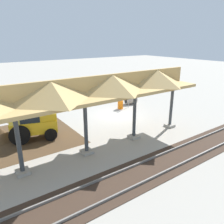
# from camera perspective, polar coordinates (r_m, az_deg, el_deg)

# --- Properties ---
(ground_plane) EXTENTS (120.00, 120.00, 0.00)m
(ground_plane) POSITION_cam_1_polar(r_m,az_deg,el_deg) (20.94, 1.31, -0.88)
(ground_plane) COLOR #9E998E
(dirt_work_zone) EXTENTS (8.08, 7.00, 0.01)m
(dirt_work_zone) POSITION_cam_1_polar(r_m,az_deg,el_deg) (17.47, -23.14, -6.51)
(dirt_work_zone) COLOR #4C3823
(dirt_work_zone) RESTS_ON ground
(platform_canopy) EXTENTS (20.86, 3.20, 4.90)m
(platform_canopy) POSITION_cam_1_polar(r_m,az_deg,el_deg) (12.09, -15.55, 4.57)
(platform_canopy) COLOR #9E998E
(platform_canopy) RESTS_ON ground
(rail_tracks) EXTENTS (60.00, 2.58, 0.15)m
(rail_tracks) POSITION_cam_1_polar(r_m,az_deg,el_deg) (15.51, 20.37, -9.24)
(rail_tracks) COLOR slate
(rail_tracks) RESTS_ON ground
(stop_sign) EXTENTS (0.67, 0.40, 2.36)m
(stop_sign) POSITION_cam_1_polar(r_m,az_deg,el_deg) (23.08, 4.43, 5.29)
(stop_sign) COLOR gray
(stop_sign) RESTS_ON ground
(backhoe) EXTENTS (5.37, 2.69, 2.82)m
(backhoe) POSITION_cam_1_polar(r_m,az_deg,el_deg) (16.68, -20.28, -2.63)
(backhoe) COLOR yellow
(backhoe) RESTS_ON ground
(dirt_mound) EXTENTS (3.92, 3.92, 1.83)m
(dirt_mound) POSITION_cam_1_polar(r_m,az_deg,el_deg) (17.87, -26.81, -6.50)
(dirt_mound) COLOR #4C3823
(dirt_mound) RESTS_ON ground
(concrete_pipe) EXTENTS (1.42, 1.23, 0.96)m
(concrete_pipe) POSITION_cam_1_polar(r_m,az_deg,el_deg) (24.64, 4.89, 3.21)
(concrete_pipe) COLOR #9E9384
(concrete_pipe) RESTS_ON ground
(traffic_barrel) EXTENTS (0.56, 0.56, 0.90)m
(traffic_barrel) POSITION_cam_1_polar(r_m,az_deg,el_deg) (22.81, 2.21, 1.93)
(traffic_barrel) COLOR orange
(traffic_barrel) RESTS_ON ground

